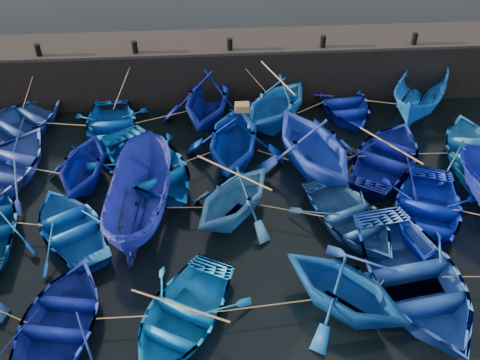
{
  "coord_description": "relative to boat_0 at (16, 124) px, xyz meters",
  "views": [
    {
      "loc": [
        -1.0,
        -11.43,
        12.99
      ],
      "look_at": [
        0.0,
        3.2,
        0.7
      ],
      "focal_mm": 40.0,
      "sensor_mm": 36.0,
      "label": 1
    }
  ],
  "objects": [
    {
      "name": "bollard_2",
      "position": [
        9.04,
        1.92,
        2.35
      ],
      "size": [
        0.24,
        0.24,
        0.5
      ],
      "primitive_type": "cylinder",
      "color": "black",
      "rests_on": "quay_top"
    },
    {
      "name": "boat_1",
      "position": [
        3.92,
        -0.38,
        -0.06
      ],
      "size": [
        3.61,
        4.75,
        0.93
      ],
      "primitive_type": "imported",
      "rotation": [
        0.0,
        0.0,
        0.1
      ],
      "color": "#033E93",
      "rests_on": "ground"
    },
    {
      "name": "boat_17",
      "position": [
        12.63,
        -6.39,
        -0.07
      ],
      "size": [
        4.54,
        5.19,
        0.9
      ],
      "primitive_type": "imported",
      "rotation": [
        0.0,
        0.0,
        0.4
      ],
      "color": "navy",
      "rests_on": "ground"
    },
    {
      "name": "boat_2",
      "position": [
        8.0,
        0.45,
        0.65
      ],
      "size": [
        4.65,
        5.13,
        2.35
      ],
      "primitive_type": "imported",
      "rotation": [
        0.0,
        0.0,
        -0.2
      ],
      "color": "navy",
      "rests_on": "ground"
    },
    {
      "name": "quay_wall",
      "position": [
        9.04,
        2.82,
        0.73
      ],
      "size": [
        26.0,
        2.5,
        2.5
      ],
      "primitive_type": "cube",
      "color": "black",
      "rests_on": "ground"
    },
    {
      "name": "boat_11",
      "position": [
        14.84,
        -3.19,
        -0.02
      ],
      "size": [
        5.52,
        5.89,
        0.99
      ],
      "primitive_type": "imported",
      "rotation": [
        0.0,
        0.0,
        2.55
      ],
      "color": "navy",
      "rests_on": "ground"
    },
    {
      "name": "loose_oars",
      "position": [
        10.36,
        -4.73,
        1.06
      ],
      "size": [
        10.1,
        12.04,
        1.42
      ],
      "color": "#99724C",
      "rests_on": "ground"
    },
    {
      "name": "boat_15",
      "position": [
        5.55,
        -5.59,
        0.5
      ],
      "size": [
        2.55,
        5.46,
        2.04
      ],
      "primitive_type": "imported",
      "rotation": [
        0.0,
        0.0,
        3.03
      ],
      "color": "navy",
      "rests_on": "ground"
    },
    {
      "name": "boat_24",
      "position": [
        13.88,
        -9.2,
        0.08
      ],
      "size": [
        4.97,
        6.34,
        1.2
      ],
      "primitive_type": "imported",
      "rotation": [
        0.0,
        0.0,
        0.15
      ],
      "color": "#184198",
      "rests_on": "ground"
    },
    {
      "name": "mooring_ropes",
      "position": [
        9.01,
        -2.87,
        0.34
      ],
      "size": [
        17.59,
        12.05,
        2.1
      ],
      "color": "tan",
      "rests_on": "ground"
    },
    {
      "name": "boat_9",
      "position": [
        8.95,
        -2.55,
        0.68
      ],
      "size": [
        4.66,
        5.17,
        2.4
      ],
      "primitive_type": "imported",
      "rotation": [
        0.0,
        0.0,
        2.97
      ],
      "color": "navy",
      "rests_on": "ground"
    },
    {
      "name": "boat_3",
      "position": [
        10.87,
        -0.05,
        0.61
      ],
      "size": [
        5.61,
        5.7,
        2.27
      ],
      "primitive_type": "imported",
      "rotation": [
        0.0,
        0.0,
        -0.68
      ],
      "color": "blue",
      "rests_on": "ground"
    },
    {
      "name": "boat_18",
      "position": [
        15.29,
        -6.35,
        -0.02
      ],
      "size": [
        4.99,
        5.73,
        0.99
      ],
      "primitive_type": "imported",
      "rotation": [
        0.0,
        0.0,
        -0.39
      ],
      "color": "#0317A1",
      "rests_on": "ground"
    },
    {
      "name": "boat_4",
      "position": [
        14.0,
        0.81,
        -0.06
      ],
      "size": [
        3.62,
        4.74,
        0.92
      ],
      "primitive_type": "imported",
      "rotation": [
        0.0,
        0.0,
        0.11
      ],
      "color": "#0A1B99",
      "rests_on": "ground"
    },
    {
      "name": "boat_21",
      "position": [
        3.67,
        -10.0,
        -0.06
      ],
      "size": [
        3.94,
        4.98,
        0.93
      ],
      "primitive_type": "imported",
      "rotation": [
        0.0,
        0.0,
        2.97
      ],
      "color": "navy",
      "rests_on": "ground"
    },
    {
      "name": "boat_14",
      "position": [
        3.3,
        -6.17,
        -0.09
      ],
      "size": [
        4.66,
        5.09,
        0.86
      ],
      "primitive_type": "imported",
      "rotation": [
        0.0,
        0.0,
        3.67
      ],
      "color": "#0B4DAF",
      "rests_on": "ground"
    },
    {
      "name": "boat_12",
      "position": [
        18.34,
        -3.23,
        -0.0
      ],
      "size": [
        4.19,
        5.42,
        1.04
      ],
      "primitive_type": "imported",
      "rotation": [
        0.0,
        0.0,
        3.01
      ],
      "color": "#196BB5",
      "rests_on": "ground"
    },
    {
      "name": "boat_0",
      "position": [
        0.0,
        0.0,
        0.0
      ],
      "size": [
        5.98,
        6.17,
        1.04
      ],
      "primitive_type": "imported",
      "rotation": [
        0.0,
        0.0,
        2.45
      ],
      "color": "navy",
      "rests_on": "ground"
    },
    {
      "name": "boat_23",
      "position": [
        11.64,
        -9.77,
        0.52
      ],
      "size": [
        5.22,
        5.19,
        2.08
      ],
      "primitive_type": "imported",
      "rotation": [
        0.0,
        0.0,
        0.82
      ],
      "color": "navy",
      "rests_on": "ground"
    },
    {
      "name": "bollard_3",
      "position": [
        13.04,
        1.92,
        2.35
      ],
      "size": [
        0.24,
        0.24,
        0.5
      ],
      "primitive_type": "cylinder",
      "color": "black",
      "rests_on": "quay_top"
    },
    {
      "name": "boat_16",
      "position": [
        8.75,
        -5.67,
        0.49
      ],
      "size": [
        4.99,
        5.05,
        2.01
      ],
      "primitive_type": "imported",
      "rotation": [
        0.0,
        0.0,
        -0.7
      ],
      "color": "#2D72BD",
      "rests_on": "ground"
    },
    {
      "name": "boat_7",
      "position": [
        3.38,
        -3.47,
        0.44
      ],
      "size": [
        3.57,
        4.01,
        1.92
      ],
      "primitive_type": "imported",
      "rotation": [
        0.0,
        0.0,
        3.02
      ],
      "color": "#030F7C",
      "rests_on": "ground"
    },
    {
      "name": "boat_8",
      "position": [
        5.73,
        -3.3,
        0.03
      ],
      "size": [
        6.04,
        6.55,
        1.11
      ],
      "primitive_type": "imported",
      "rotation": [
        0.0,
        0.0,
        0.54
      ],
      "color": "#0355B0",
      "rests_on": "ground"
    },
    {
      "name": "bollard_1",
      "position": [
        5.04,
        1.92,
        2.35
      ],
      "size": [
        0.24,
        0.24,
        0.5
      ],
      "primitive_type": "cylinder",
      "color": "black",
      "rests_on": "quay_top"
    },
    {
      "name": "boat_5",
      "position": [
        17.21,
        0.39,
        0.47
      ],
      "size": [
        4.3,
        5.41,
        1.99
      ],
      "primitive_type": "imported",
      "rotation": [
        0.0,
        0.0,
        -0.54
      ],
      "color": "blue",
      "rests_on": "ground"
    },
    {
      "name": "ground",
      "position": [
        9.04,
        -7.68,
        -0.52
      ],
      "size": [
        120.0,
        120.0,
        0.0
      ],
      "primitive_type": "plane",
      "color": "black",
      "rests_on": "ground"
    },
    {
      "name": "boat_10",
      "position": [
        11.88,
        -3.24,
        0.76
      ],
      "size": [
        5.57,
        5.99,
        2.57
      ],
      "primitive_type": "imported",
      "rotation": [
        0.0,
        0.0,
        3.47
      ],
      "color": "blue",
      "rests_on": "ground"
    },
    {
      "name": "boat_22",
      "position": [
        7.0,
        -10.01,
        -0.07
      ],
      "size": [
        4.83,
        5.35,
        0.91
      ],
      "primitive_type": "imported",
      "rotation": [
        0.0,
        0.0,
        -0.49
      ],
      "color": "blue",
      "rests_on": "ground"
    },
    {
      "name": "bollard_0",
      "position": [
        1.04,
        1.92,
        2.35
      ],
      "size": [
        0.24,
        0.24,
        0.5
      ],
      "primitive_type": "cylinder",
      "color": "black",
      "rests_on": "quay_top"
    },
    {
      "name": "wooden_crate",
      "position": [
        9.25,
        -2.55,
        2.02
      ],
      "size": [
        0.52,
        0.38,
        0.28
      ],
      "primitive_type": "cube",
      "color": "olive",
      "rests_on": "boat_9"
    },
    {
      "name": "quay_top",
      "position": [
        9.04,
        2.82,
        2.04
      ],
      "size": [
        26.0,
        2.5,
        0.12
      ],
      "primitive_type": "cube",
      "color": "black",
      "rests_on": "quay_wall"
    },
    {
      "name": "bollard_4",
      "position": [
        17.04,
        1.92,
        2.35
      ],
      "size": [
        0.24,
        0.24,
        0.5
      ],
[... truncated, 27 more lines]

